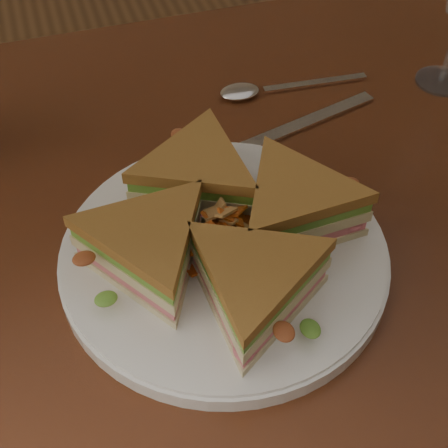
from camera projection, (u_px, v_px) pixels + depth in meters
name	position (u px, v px, depth m)	size (l,w,h in m)	color
table	(254.00, 278.00, 0.68)	(1.20, 0.80, 0.75)	#36170C
plate	(224.00, 255.00, 0.57)	(0.30, 0.30, 0.02)	silver
sandwich_wedges	(224.00, 228.00, 0.54)	(0.28, 0.28, 0.06)	beige
crisps_mound	(224.00, 231.00, 0.54)	(0.09, 0.09, 0.05)	#D45D1B
spoon	(258.00, 90.00, 0.75)	(0.18, 0.03, 0.01)	silver
knife	(291.00, 129.00, 0.70)	(0.21, 0.07, 0.00)	silver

